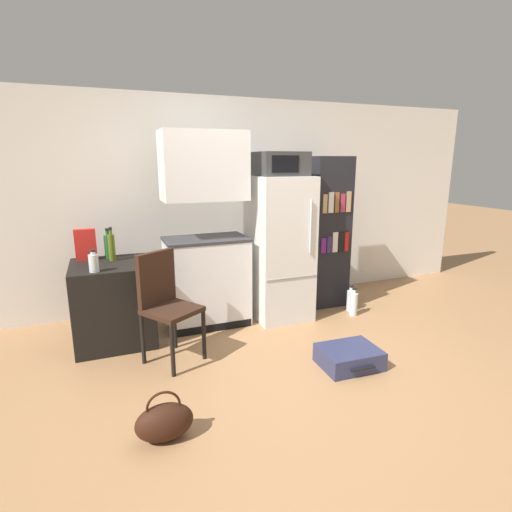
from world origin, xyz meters
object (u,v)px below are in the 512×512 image
object	(u,v)px
kitchen_hutch	(206,239)
bookshelf	(327,233)
water_bottle_front	(354,303)
suitcase_large_flat	(349,357)
chair	(164,298)
water_bottle_middle	(351,300)
refrigerator	(279,248)
bottle_olive_oil	(112,247)
bottle_green_tall	(109,246)
handbag	(164,422)
side_table	(114,303)
microwave	(280,164)
cereal_box	(86,245)
bottle_clear_short	(94,263)

from	to	relation	value
kitchen_hutch	bookshelf	distance (m)	1.48
kitchen_hutch	water_bottle_front	distance (m)	1.80
suitcase_large_flat	chair	bearing A→B (deg)	155.83
water_bottle_middle	kitchen_hutch	bearing A→B (deg)	171.19
refrigerator	bottle_olive_oil	world-z (taller)	refrigerator
bottle_green_tall	handbag	world-z (taller)	bottle_green_tall
side_table	bottle_olive_oil	bearing A→B (deg)	76.65
microwave	bookshelf	bearing A→B (deg)	12.06
microwave	chair	bearing A→B (deg)	-157.09
bottle_green_tall	bottle_olive_oil	xyz separation A→B (m)	(0.03, -0.12, 0.01)
refrigerator	microwave	bearing A→B (deg)	-105.30
refrigerator	cereal_box	size ratio (longest dim) A/B	5.14
bookshelf	water_bottle_front	world-z (taller)	bookshelf
water_bottle_front	bottle_green_tall	bearing A→B (deg)	168.24
side_table	bottle_green_tall	size ratio (longest dim) A/B	2.63
bottle_clear_short	side_table	bearing A→B (deg)	62.14
microwave	bottle_green_tall	bearing A→B (deg)	173.07
kitchen_hutch	chair	distance (m)	0.90
bottle_clear_short	handbag	distance (m)	1.57
bottle_green_tall	water_bottle_front	xyz separation A→B (m)	(2.51, -0.52, -0.75)
microwave	refrigerator	bearing A→B (deg)	74.70
microwave	water_bottle_front	distance (m)	1.74
refrigerator	microwave	xyz separation A→B (m)	(-0.00, -0.00, 0.89)
bottle_green_tall	water_bottle_front	distance (m)	2.68
refrigerator	bottle_green_tall	bearing A→B (deg)	173.11
bottle_olive_oil	chair	xyz separation A→B (m)	(0.37, -0.65, -0.34)
water_bottle_middle	microwave	bearing A→B (deg)	167.99
microwave	water_bottle_front	world-z (taller)	microwave
bookshelf	bottle_green_tall	xyz separation A→B (m)	(-2.41, 0.06, 0.02)
bookshelf	handbag	world-z (taller)	bookshelf
bottle_clear_short	water_bottle_middle	bearing A→B (deg)	2.09
bottle_olive_oil	bottle_clear_short	bearing A→B (deg)	-113.66
bottle_olive_oil	chair	size ratio (longest dim) A/B	0.34
handbag	water_bottle_front	distance (m)	2.65
bookshelf	water_bottle_middle	world-z (taller)	bookshelf
handbag	water_bottle_front	bearing A→B (deg)	29.69
refrigerator	cereal_box	world-z (taller)	refrigerator
suitcase_large_flat	bottle_clear_short	bearing A→B (deg)	155.41
refrigerator	bottle_clear_short	bearing A→B (deg)	-171.51
side_table	bottle_clear_short	xyz separation A→B (m)	(-0.13, -0.25, 0.47)
refrigerator	kitchen_hutch	bearing A→B (deg)	174.74
bottle_olive_oil	bookshelf	bearing A→B (deg)	1.33
kitchen_hutch	cereal_box	distance (m)	1.15
kitchen_hutch	water_bottle_front	xyz separation A→B (m)	(1.58, -0.39, -0.78)
kitchen_hutch	cereal_box	xyz separation A→B (m)	(-1.14, 0.12, 0.01)
cereal_box	suitcase_large_flat	xyz separation A→B (m)	(2.01, -1.46, -0.84)
cereal_box	water_bottle_front	bearing A→B (deg)	-10.66
bottle_clear_short	cereal_box	bearing A→B (deg)	98.01
bottle_green_tall	suitcase_large_flat	world-z (taller)	bottle_green_tall
side_table	water_bottle_front	distance (m)	2.54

